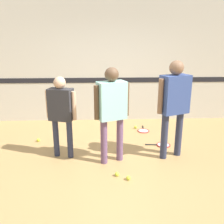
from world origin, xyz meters
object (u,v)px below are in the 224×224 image
Objects in this scene: person_student_left at (61,109)px; person_student_right at (174,99)px; tennis_ball_near_instructor at (117,174)px; tennis_ball_by_spare_racket at (136,127)px; tennis_ball_stray_right at (38,140)px; tennis_ball_stray_left at (128,178)px; racket_spare_on_floor at (143,131)px; person_instructor at (112,105)px; racket_second_spare at (162,145)px.

person_student_left is 1.91m from person_student_right.
tennis_ball_near_instructor and tennis_ball_by_spare_racket have the same top height.
tennis_ball_stray_right is (-2.08, -0.67, 0.00)m from tennis_ball_by_spare_racket.
person_student_right is at bearing -16.80° from tennis_ball_stray_right.
tennis_ball_stray_right is at bearing -162.18° from tennis_ball_by_spare_racket.
person_student_right is at bearing 41.94° from tennis_ball_stray_left.
tennis_ball_stray_right is at bearing 109.36° from racket_spare_on_floor.
person_instructor is 3.18× the size of racket_second_spare.
racket_second_spare is 2.50m from tennis_ball_stray_right.
person_student_right reaches higher than tennis_ball_stray_left.
person_instructor is 24.23× the size of tennis_ball_stray_left.
racket_second_spare is 7.61× the size of tennis_ball_stray_right.
tennis_ball_stray_left and tennis_ball_stray_right have the same top height.
racket_spare_on_floor and racket_second_spare have the same top height.
tennis_ball_stray_right is (-1.47, 0.90, -0.96)m from person_instructor.
racket_second_spare is 7.61× the size of tennis_ball_stray_left.
tennis_ball_by_spare_racket is 1.00× the size of tennis_ball_stray_right.
tennis_ball_near_instructor is 0.20m from tennis_ball_stray_left.
person_instructor is 3.36× the size of racket_spare_on_floor.
person_student_right is at bearing -13.86° from person_instructor.
person_student_right is 1.80m from tennis_ball_by_spare_racket.
tennis_ball_by_spare_racket reaches higher than racket_spare_on_floor.
tennis_ball_near_instructor is at bearing -105.04° from person_instructor.
person_instructor is 1.94m from tennis_ball_by_spare_racket.
racket_spare_on_floor is 7.21× the size of tennis_ball_by_spare_racket.
person_student_left reaches higher than racket_second_spare.
person_instructor is 1.08m from tennis_ball_near_instructor.
person_instructor is 1.88m from racket_spare_on_floor.
tennis_ball_stray_left is at bearing -41.72° from tennis_ball_stray_right.
tennis_ball_near_instructor is at bearing 10.83° from person_student_right.
person_student_right is at bearing 98.78° from racket_second_spare.
racket_second_spare is 1.46m from tennis_ball_near_instructor.
person_instructor is 1.12× the size of person_student_left.
tennis_ball_stray_left is at bearing -91.57° from person_instructor.
person_instructor reaches higher than tennis_ball_near_instructor.
racket_second_spare is (1.02, 0.61, -0.98)m from person_instructor.
person_student_right is at bearing -73.20° from tennis_ball_by_spare_racket.
person_instructor is at bearing -13.91° from person_student_right.
tennis_ball_near_instructor is (-0.72, -1.89, 0.02)m from racket_spare_on_floor.
person_student_left is 2.17m from tennis_ball_by_spare_racket.
tennis_ball_stray_right is at bearing 138.28° from tennis_ball_stray_left.
tennis_ball_near_instructor is 1.00× the size of tennis_ball_stray_right.
person_student_left is at bearing 132.83° from racket_spare_on_floor.
tennis_ball_by_spare_racket is at bearing 58.18° from person_student_left.
tennis_ball_stray_right is (-1.52, 1.39, 0.00)m from tennis_ball_near_instructor.
tennis_ball_by_spare_racket is at bearing 79.64° from tennis_ball_stray_left.
tennis_ball_by_spare_racket is (0.62, 1.57, -0.96)m from person_instructor.
tennis_ball_stray_left is (0.16, -0.11, 0.00)m from tennis_ball_near_instructor.
racket_second_spare is 7.61× the size of tennis_ball_near_instructor.
tennis_ball_stray_left is (1.07, -0.82, -0.85)m from person_student_left.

